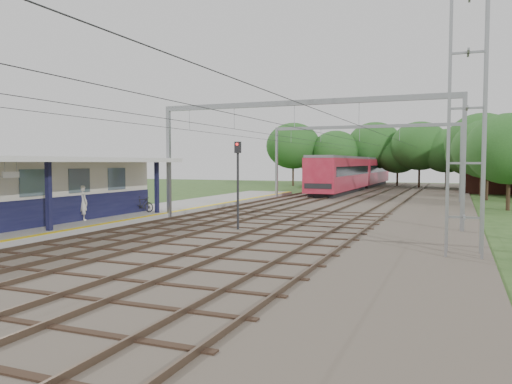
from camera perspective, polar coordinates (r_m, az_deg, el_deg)
The scene contains 15 objects.
ground at distance 17.03m, azimuth -22.50°, elevation -8.80°, with size 160.00×160.00×0.00m, color #2D4C1E.
ballast_bed at distance 42.68m, azimuth 11.52°, elevation -1.35°, with size 18.00×90.00×0.10m, color #473D33.
platform at distance 32.38m, azimuth -14.58°, elevation -2.66°, with size 5.00×52.00×0.35m, color gray.
yellow_stripe at distance 31.08m, azimuth -11.25°, elevation -2.53°, with size 0.45×52.00×0.01m, color yellow.
station_building at distance 27.96m, azimuth -25.52°, elevation 0.03°, with size 3.41×18.00×3.40m.
canopy at distance 26.43m, azimuth -25.58°, elevation 3.32°, with size 6.40×20.00×3.44m.
rail_tracks at distance 43.20m, azimuth 8.26°, elevation -1.10°, with size 11.80×88.00×0.15m.
catenary_system at distance 38.09m, azimuth 9.40°, elevation 6.33°, with size 17.22×88.00×7.00m.
lattice_pylon at distance 19.99m, azimuth 22.99°, elevation 10.24°, with size 1.30×1.30×12.00m.
tree_band at distance 69.42m, azimuth 15.54°, elevation 4.41°, with size 31.72×30.88×8.82m.
house_far at distance 63.97m, azimuth 25.88°, elevation 2.78°, with size 8.00×6.12×8.66m.
person at distance 28.92m, azimuth -19.17°, elevation -1.17°, with size 0.71×0.46×1.94m, color beige.
bicycle at distance 32.84m, azimuth -12.86°, elevation -1.37°, with size 0.47×1.67×1.00m, color black.
train at distance 66.76m, azimuth 11.48°, elevation 2.26°, with size 3.17×39.47×4.15m.
signal_post at distance 25.42m, azimuth -2.09°, elevation 2.08°, with size 0.32×0.27×4.58m.
Camera 1 is at (11.74, -11.83, 3.52)m, focal length 35.00 mm.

